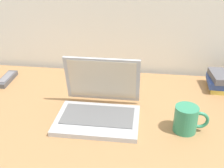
% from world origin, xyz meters
% --- Properties ---
extents(desk, '(1.60, 0.76, 0.03)m').
position_xyz_m(desk, '(0.00, 0.00, 0.01)').
color(desk, '#A87A4C').
rests_on(desk, ground).
extents(laptop, '(0.31, 0.27, 0.21)m').
position_xyz_m(laptop, '(-0.09, -0.04, 0.08)').
color(laptop, '#B2B5BA').
rests_on(laptop, desk).
extents(coffee_mug, '(0.12, 0.08, 0.10)m').
position_xyz_m(coffee_mug, '(0.24, -0.10, 0.08)').
color(coffee_mug, '#338C66').
rests_on(coffee_mug, desk).
extents(remote_control_far, '(0.05, 0.16, 0.02)m').
position_xyz_m(remote_control_far, '(-0.59, 0.20, 0.04)').
color(remote_control_far, '#4C4C51').
rests_on(remote_control_far, desk).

